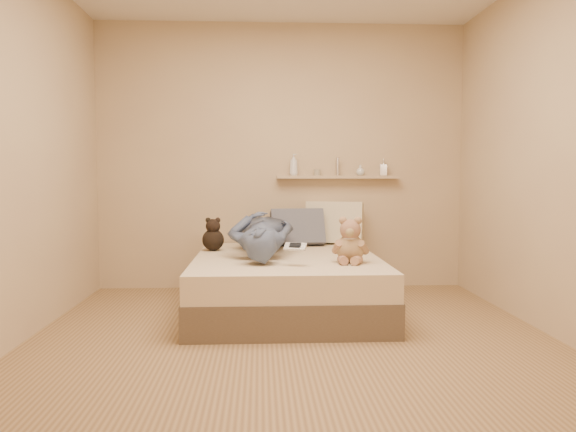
{
  "coord_description": "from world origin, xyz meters",
  "views": [
    {
      "loc": [
        -0.22,
        -3.66,
        1.1
      ],
      "look_at": [
        0.0,
        0.65,
        0.8
      ],
      "focal_mm": 35.0,
      "sensor_mm": 36.0,
      "label": 1
    }
  ],
  "objects": [
    {
      "name": "pillow_grey",
      "position": [
        0.14,
        1.62,
        0.62
      ],
      "size": [
        0.52,
        0.31,
        0.37
      ],
      "primitive_type": "cube",
      "rotation": [
        -0.42,
        0.0,
        0.09
      ],
      "color": "slate",
      "rests_on": "bed"
    },
    {
      "name": "dark_plush",
      "position": [
        -0.63,
        1.29,
        0.58
      ],
      "size": [
        0.19,
        0.19,
        0.3
      ],
      "color": "black",
      "rests_on": "bed"
    },
    {
      "name": "shelf_bottles",
      "position": [
        0.51,
        1.84,
        1.2
      ],
      "size": [
        0.99,
        0.11,
        0.21
      ],
      "color": "white",
      "rests_on": "wall_shelf"
    },
    {
      "name": "teddy_bear",
      "position": [
        0.47,
        0.53,
        0.6
      ],
      "size": [
        0.29,
        0.29,
        0.36
      ],
      "color": "#A28558",
      "rests_on": "bed"
    },
    {
      "name": "wall_shelf",
      "position": [
        0.55,
        1.84,
        1.1
      ],
      "size": [
        1.2,
        0.12,
        0.03
      ],
      "primitive_type": "cube",
      "color": "tan",
      "rests_on": "wall_back"
    },
    {
      "name": "pillow_cream",
      "position": [
        0.51,
        1.76,
        0.65
      ],
      "size": [
        0.59,
        0.38,
        0.43
      ],
      "primitive_type": "cube",
      "rotation": [
        -0.22,
        0.0,
        -0.27
      ],
      "color": "beige",
      "rests_on": "bed"
    },
    {
      "name": "person",
      "position": [
        -0.2,
        1.12,
        0.63
      ],
      "size": [
        0.61,
        1.53,
        0.36
      ],
      "primitive_type": "imported",
      "rotation": [
        0.0,
        0.0,
        3.1
      ],
      "color": "#485572",
      "rests_on": "bed"
    },
    {
      "name": "game_console",
      "position": [
        0.04,
        0.4,
        0.59
      ],
      "size": [
        0.18,
        0.12,
        0.06
      ],
      "color": "#B4B6BB",
      "rests_on": "bed"
    },
    {
      "name": "room",
      "position": [
        0.0,
        0.0,
        1.3
      ],
      "size": [
        3.8,
        3.8,
        3.8
      ],
      "color": "#997A4F",
      "rests_on": "ground"
    },
    {
      "name": "bed",
      "position": [
        0.0,
        0.93,
        0.22
      ],
      "size": [
        1.5,
        1.9,
        0.45
      ],
      "color": "brown",
      "rests_on": "floor"
    }
  ]
}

